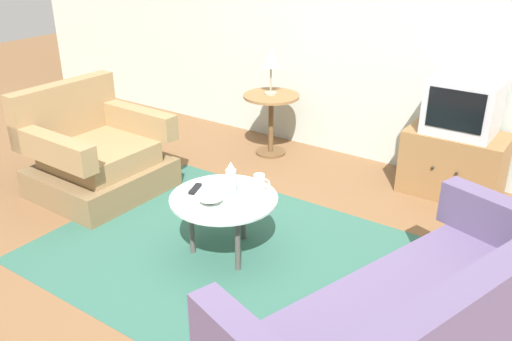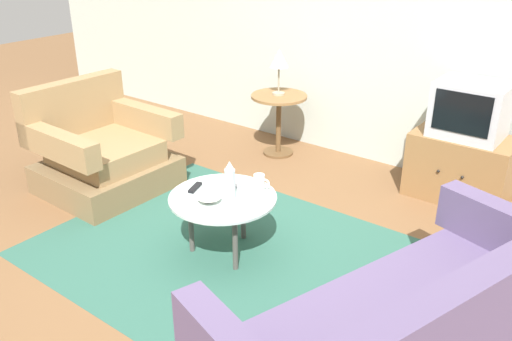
{
  "view_description": "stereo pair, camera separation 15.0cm",
  "coord_description": "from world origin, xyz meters",
  "px_view_note": "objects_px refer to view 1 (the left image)",
  "views": [
    {
      "loc": [
        1.95,
        -2.3,
        2.07
      ],
      "look_at": [
        0.06,
        0.44,
        0.55
      ],
      "focal_mm": 37.98,
      "sensor_mm": 36.0,
      "label": 1
    },
    {
      "loc": [
        2.07,
        -2.21,
        2.07
      ],
      "look_at": [
        0.06,
        0.44,
        0.55
      ],
      "focal_mm": 37.98,
      "sensor_mm": 36.0,
      "label": 2
    }
  ],
  "objects_px": {
    "tv_stand": "(453,163)",
    "television": "(463,106)",
    "table_lamp": "(271,59)",
    "tv_remote_silver": "(229,185)",
    "armchair": "(95,157)",
    "side_table": "(271,111)",
    "couch": "(415,336)",
    "mug": "(260,181)",
    "tv_remote_dark": "(195,189)",
    "coffee_table": "(224,202)",
    "bowl": "(211,201)",
    "vase": "(231,181)"
  },
  "relations": [
    {
      "from": "armchair",
      "to": "side_table",
      "type": "bearing_deg",
      "value": 153.87
    },
    {
      "from": "vase",
      "to": "mug",
      "type": "height_order",
      "value": "vase"
    },
    {
      "from": "tv_stand",
      "to": "tv_remote_silver",
      "type": "bearing_deg",
      "value": -122.67
    },
    {
      "from": "table_lamp",
      "to": "mug",
      "type": "distance_m",
      "value": 1.72
    },
    {
      "from": "vase",
      "to": "tv_remote_dark",
      "type": "height_order",
      "value": "vase"
    },
    {
      "from": "armchair",
      "to": "side_table",
      "type": "height_order",
      "value": "armchair"
    },
    {
      "from": "side_table",
      "to": "mug",
      "type": "relative_size",
      "value": 4.71
    },
    {
      "from": "mug",
      "to": "tv_remote_dark",
      "type": "bearing_deg",
      "value": -140.83
    },
    {
      "from": "armchair",
      "to": "couch",
      "type": "bearing_deg",
      "value": 80.23
    },
    {
      "from": "tv_stand",
      "to": "vase",
      "type": "xyz_separation_m",
      "value": [
        -0.94,
        -1.8,
        0.29
      ]
    },
    {
      "from": "television",
      "to": "armchair",
      "type": "bearing_deg",
      "value": -146.52
    },
    {
      "from": "tv_stand",
      "to": "tv_remote_dark",
      "type": "height_order",
      "value": "tv_stand"
    },
    {
      "from": "mug",
      "to": "television",
      "type": "bearing_deg",
      "value": 60.76
    },
    {
      "from": "tv_stand",
      "to": "tv_remote_silver",
      "type": "height_order",
      "value": "tv_stand"
    },
    {
      "from": "side_table",
      "to": "television",
      "type": "bearing_deg",
      "value": 4.79
    },
    {
      "from": "side_table",
      "to": "vase",
      "type": "xyz_separation_m",
      "value": [
        0.78,
        -1.66,
        0.12
      ]
    },
    {
      "from": "armchair",
      "to": "mug",
      "type": "distance_m",
      "value": 1.62
    },
    {
      "from": "tv_stand",
      "to": "vase",
      "type": "relative_size",
      "value": 2.94
    },
    {
      "from": "couch",
      "to": "tv_stand",
      "type": "distance_m",
      "value": 2.25
    },
    {
      "from": "side_table",
      "to": "vase",
      "type": "bearing_deg",
      "value": -64.92
    },
    {
      "from": "table_lamp",
      "to": "mug",
      "type": "height_order",
      "value": "table_lamp"
    },
    {
      "from": "couch",
      "to": "bowl",
      "type": "xyz_separation_m",
      "value": [
        -1.47,
        0.28,
        0.16
      ]
    },
    {
      "from": "coffee_table",
      "to": "tv_remote_dark",
      "type": "bearing_deg",
      "value": -172.74
    },
    {
      "from": "tv_stand",
      "to": "television",
      "type": "height_order",
      "value": "television"
    },
    {
      "from": "couch",
      "to": "table_lamp",
      "type": "xyz_separation_m",
      "value": [
        -2.19,
        2.08,
        0.64
      ]
    },
    {
      "from": "coffee_table",
      "to": "tv_stand",
      "type": "bearing_deg",
      "value": 61.14
    },
    {
      "from": "couch",
      "to": "television",
      "type": "xyz_separation_m",
      "value": [
        -0.46,
        2.21,
        0.47
      ]
    },
    {
      "from": "armchair",
      "to": "coffee_table",
      "type": "bearing_deg",
      "value": 84.76
    },
    {
      "from": "tv_remote_dark",
      "to": "table_lamp",
      "type": "bearing_deg",
      "value": 177.78
    },
    {
      "from": "tv_stand",
      "to": "television",
      "type": "distance_m",
      "value": 0.49
    },
    {
      "from": "side_table",
      "to": "tv_stand",
      "type": "bearing_deg",
      "value": 4.52
    },
    {
      "from": "table_lamp",
      "to": "tv_remote_silver",
      "type": "bearing_deg",
      "value": -66.58
    },
    {
      "from": "couch",
      "to": "tv_remote_silver",
      "type": "bearing_deg",
      "value": 87.95
    },
    {
      "from": "tv_stand",
      "to": "television",
      "type": "bearing_deg",
      "value": 90.0
    },
    {
      "from": "coffee_table",
      "to": "side_table",
      "type": "bearing_deg",
      "value": 113.3
    },
    {
      "from": "couch",
      "to": "mug",
      "type": "height_order",
      "value": "couch"
    },
    {
      "from": "armchair",
      "to": "tv_remote_silver",
      "type": "distance_m",
      "value": 1.43
    },
    {
      "from": "vase",
      "to": "bowl",
      "type": "distance_m",
      "value": 0.18
    },
    {
      "from": "side_table",
      "to": "tv_remote_dark",
      "type": "bearing_deg",
      "value": -73.66
    },
    {
      "from": "table_lamp",
      "to": "tv_remote_dark",
      "type": "bearing_deg",
      "value": -73.33
    },
    {
      "from": "tv_stand",
      "to": "tv_remote_dark",
      "type": "xyz_separation_m",
      "value": [
        -1.22,
        -1.83,
        0.17
      ]
    },
    {
      "from": "mug",
      "to": "tv_remote_dark",
      "type": "height_order",
      "value": "mug"
    },
    {
      "from": "armchair",
      "to": "television",
      "type": "bearing_deg",
      "value": 124.63
    },
    {
      "from": "television",
      "to": "mug",
      "type": "xyz_separation_m",
      "value": [
        -0.88,
        -1.56,
        -0.28
      ]
    },
    {
      "from": "couch",
      "to": "television",
      "type": "distance_m",
      "value": 2.31
    },
    {
      "from": "tv_remote_silver",
      "to": "bowl",
      "type": "bearing_deg",
      "value": 80.95
    },
    {
      "from": "side_table",
      "to": "tv_remote_silver",
      "type": "bearing_deg",
      "value": -66.89
    },
    {
      "from": "side_table",
      "to": "tv_remote_dark",
      "type": "xyz_separation_m",
      "value": [
        0.5,
        -1.7,
        0.01
      ]
    },
    {
      "from": "coffee_table",
      "to": "tv_remote_dark",
      "type": "relative_size",
      "value": 4.72
    },
    {
      "from": "side_table",
      "to": "tv_remote_silver",
      "type": "relative_size",
      "value": 3.33
    }
  ]
}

